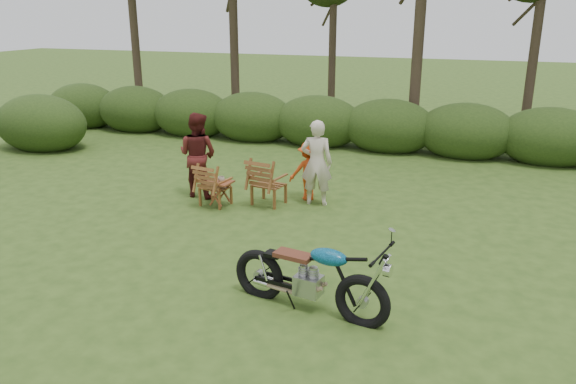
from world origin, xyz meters
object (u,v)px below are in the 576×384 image
(lawn_chair_right, at_px, (269,204))
(cup, at_px, (221,179))
(adult_b, at_px, (200,195))
(lawn_chair_left, at_px, (216,205))
(adult_a, at_px, (316,204))
(motorcycle, at_px, (308,308))
(child, at_px, (308,199))
(side_table, at_px, (220,194))

(lawn_chair_right, xyz_separation_m, cup, (-0.78, -0.48, 0.57))
(lawn_chair_right, distance_m, adult_b, 1.54)
(lawn_chair_left, relative_size, adult_a, 0.51)
(cup, bearing_deg, adult_a, 25.74)
(motorcycle, relative_size, adult_b, 1.20)
(cup, bearing_deg, lawn_chair_right, 31.53)
(adult_b, distance_m, child, 2.24)
(lawn_chair_right, relative_size, child, 0.80)
(lawn_chair_left, relative_size, adult_b, 0.50)
(side_table, xyz_separation_m, adult_a, (1.70, 0.79, -0.26))
(cup, xyz_separation_m, child, (1.42, 1.03, -0.57))
(lawn_chair_left, relative_size, child, 0.73)
(lawn_chair_right, xyz_separation_m, lawn_chair_left, (-0.96, -0.40, 0.00))
(lawn_chair_left, distance_m, adult_a, 1.97)
(child, bearing_deg, lawn_chair_right, 13.89)
(motorcycle, distance_m, cup, 4.21)
(lawn_chair_right, xyz_separation_m, side_table, (-0.83, -0.48, 0.26))
(side_table, distance_m, adult_b, 0.91)
(cup, xyz_separation_m, adult_a, (1.66, 0.80, -0.57))
(lawn_chair_left, bearing_deg, side_table, 157.99)
(lawn_chair_right, height_order, adult_a, adult_a)
(motorcycle, height_order, cup, cup)
(adult_b, relative_size, child, 1.46)
(lawn_chair_right, bearing_deg, child, -129.30)
(cup, distance_m, adult_b, 1.07)
(lawn_chair_left, bearing_deg, motorcycle, 141.59)
(motorcycle, height_order, child, same)
(side_table, xyz_separation_m, adult_b, (-0.71, 0.50, -0.26))
(lawn_chair_left, height_order, adult_a, adult_a)
(side_table, bearing_deg, adult_b, 144.74)
(lawn_chair_left, height_order, adult_b, adult_b)
(lawn_chair_left, bearing_deg, cup, 164.42)
(cup, bearing_deg, adult_b, 146.27)
(side_table, relative_size, cup, 4.03)
(motorcycle, height_order, lawn_chair_right, motorcycle)
(lawn_chair_left, xyz_separation_m, cup, (0.18, -0.08, 0.57))
(lawn_chair_right, height_order, cup, cup)
(motorcycle, height_order, adult_b, adult_b)
(child, bearing_deg, cup, 9.08)
(cup, distance_m, adult_a, 1.92)
(side_table, bearing_deg, child, 34.95)
(child, bearing_deg, motorcycle, 80.75)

